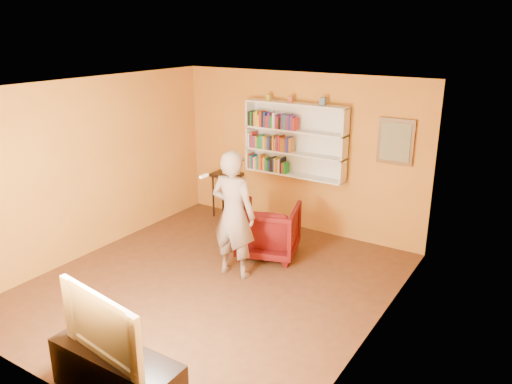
% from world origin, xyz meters
% --- Properties ---
extents(room_shell, '(5.30, 5.80, 2.88)m').
position_xyz_m(room_shell, '(0.00, 0.00, 1.02)').
color(room_shell, '#492A17').
rests_on(room_shell, ground).
extents(bookshelf, '(1.80, 0.29, 1.23)m').
position_xyz_m(bookshelf, '(0.00, 2.41, 1.59)').
color(bookshelf, white).
rests_on(bookshelf, room_shell).
extents(books_row_lower, '(0.75, 0.19, 0.27)m').
position_xyz_m(books_row_lower, '(-0.49, 2.30, 1.13)').
color(books_row_lower, maroon).
rests_on(books_row_lower, bookshelf).
extents(books_row_middle, '(0.84, 0.18, 0.27)m').
position_xyz_m(books_row_middle, '(-0.43, 2.30, 1.51)').
color(books_row_middle, white).
rests_on(books_row_middle, bookshelf).
extents(books_row_upper, '(0.90, 0.19, 0.27)m').
position_xyz_m(books_row_upper, '(-0.41, 2.30, 1.89)').
color(books_row_upper, black).
rests_on(books_row_upper, bookshelf).
extents(ornament_left, '(0.07, 0.07, 0.10)m').
position_xyz_m(ornament_left, '(-0.52, 2.35, 2.26)').
color(ornament_left, '#A5992F').
rests_on(ornament_left, bookshelf).
extents(ornament_centre, '(0.07, 0.07, 0.10)m').
position_xyz_m(ornament_centre, '(-0.10, 2.35, 2.26)').
color(ornament_centre, '#AA5238').
rests_on(ornament_centre, bookshelf).
extents(ornament_right, '(0.09, 0.09, 0.12)m').
position_xyz_m(ornament_right, '(0.48, 2.35, 2.27)').
color(ornament_right, slate).
rests_on(ornament_right, bookshelf).
extents(framed_painting, '(0.55, 0.05, 0.70)m').
position_xyz_m(framed_painting, '(1.65, 2.46, 1.75)').
color(framed_painting, brown).
rests_on(framed_painting, room_shell).
extents(console_table, '(0.51, 0.39, 0.84)m').
position_xyz_m(console_table, '(-1.35, 2.25, 0.69)').
color(console_table, black).
rests_on(console_table, ground).
extents(ruby_lustre, '(0.17, 0.17, 0.27)m').
position_xyz_m(ruby_lustre, '(-1.35, 2.25, 1.03)').
color(ruby_lustre, maroon).
rests_on(ruby_lustre, console_table).
extents(armchair, '(1.11, 1.13, 0.82)m').
position_xyz_m(armchair, '(0.16, 1.24, 0.41)').
color(armchair, '#410409').
rests_on(armchair, ground).
extents(person, '(0.69, 0.48, 1.84)m').
position_xyz_m(person, '(0.08, 0.41, 0.92)').
color(person, '#786458').
rests_on(person, ground).
extents(game_remote, '(0.04, 0.15, 0.04)m').
position_xyz_m(game_remote, '(-0.16, 0.10, 1.52)').
color(game_remote, white).
rests_on(game_remote, person).
extents(tv_cabinet, '(1.42, 0.42, 0.51)m').
position_xyz_m(tv_cabinet, '(0.57, -2.25, 0.25)').
color(tv_cabinet, black).
rests_on(tv_cabinet, ground).
extents(television, '(1.16, 0.31, 0.66)m').
position_xyz_m(television, '(0.57, -2.25, 0.84)').
color(television, black).
rests_on(television, tv_cabinet).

